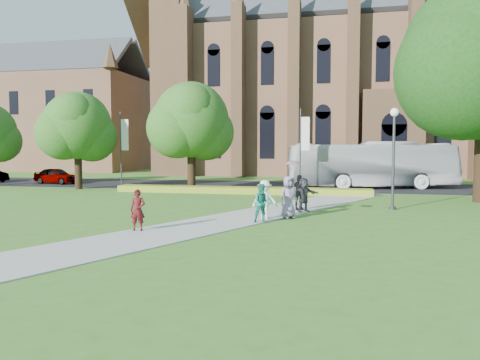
% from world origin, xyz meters
% --- Properties ---
extents(ground, '(160.00, 160.00, 0.00)m').
position_xyz_m(ground, '(0.00, 0.00, 0.00)').
color(ground, '#3C6C20').
rests_on(ground, ground).
extents(road, '(160.00, 10.00, 0.02)m').
position_xyz_m(road, '(0.00, 20.00, 0.01)').
color(road, black).
rests_on(road, ground).
extents(footpath, '(15.58, 28.54, 0.04)m').
position_xyz_m(footpath, '(0.00, 1.00, 0.02)').
color(footpath, '#B2B2A8').
rests_on(footpath, ground).
extents(flower_hedge, '(18.00, 1.40, 0.45)m').
position_xyz_m(flower_hedge, '(-2.00, 13.20, 0.23)').
color(flower_hedge, gold).
rests_on(flower_hedge, ground).
extents(cathedral, '(52.60, 18.25, 28.00)m').
position_xyz_m(cathedral, '(10.00, 39.73, 12.98)').
color(cathedral, brown).
rests_on(cathedral, ground).
extents(building_west, '(22.00, 14.00, 18.30)m').
position_xyz_m(building_west, '(-34.00, 42.00, 9.21)').
color(building_west, brown).
rests_on(building_west, ground).
extents(streetlamp, '(0.44, 0.44, 5.24)m').
position_xyz_m(streetlamp, '(7.50, 6.50, 3.30)').
color(streetlamp, '#38383D').
rests_on(streetlamp, ground).
extents(street_tree_0, '(5.20, 5.20, 7.50)m').
position_xyz_m(street_tree_0, '(-15.00, 14.00, 4.87)').
color(street_tree_0, '#332114').
rests_on(street_tree_0, ground).
extents(street_tree_1, '(5.60, 5.60, 8.05)m').
position_xyz_m(street_tree_1, '(-6.00, 14.50, 5.22)').
color(street_tree_1, '#332114').
rests_on(street_tree_1, ground).
extents(banner_pole_0, '(0.70, 0.10, 6.00)m').
position_xyz_m(banner_pole_0, '(2.11, 15.20, 3.39)').
color(banner_pole_0, '#38383D').
rests_on(banner_pole_0, ground).
extents(banner_pole_1, '(0.70, 0.10, 6.00)m').
position_xyz_m(banner_pole_1, '(-11.89, 15.20, 3.39)').
color(banner_pole_1, '#38383D').
rests_on(banner_pole_1, ground).
extents(tour_coach, '(13.51, 6.01, 3.66)m').
position_xyz_m(tour_coach, '(7.24, 19.51, 1.85)').
color(tour_coach, silver).
rests_on(tour_coach, road).
extents(car_0, '(4.37, 2.42, 1.40)m').
position_xyz_m(car_0, '(-19.76, 18.27, 0.72)').
color(car_0, gray).
rests_on(car_0, road).
extents(pedestrian_0, '(0.63, 0.47, 1.59)m').
position_xyz_m(pedestrian_0, '(-2.76, -2.20, 0.83)').
color(pedestrian_0, '#4C1114').
rests_on(pedestrian_0, footpath).
extents(pedestrian_1, '(0.96, 0.86, 1.64)m').
position_xyz_m(pedestrian_1, '(1.59, 0.72, 0.86)').
color(pedestrian_1, '#187867').
rests_on(pedestrian_1, footpath).
extents(pedestrian_2, '(1.29, 1.05, 1.74)m').
position_xyz_m(pedestrian_2, '(1.55, 1.64, 0.91)').
color(pedestrian_2, white).
rests_on(pedestrian_2, footpath).
extents(pedestrian_3, '(1.14, 0.84, 1.80)m').
position_xyz_m(pedestrian_3, '(2.77, 5.06, 0.94)').
color(pedestrian_3, black).
rests_on(pedestrian_3, footpath).
extents(pedestrian_4, '(1.09, 1.06, 1.89)m').
position_xyz_m(pedestrian_4, '(2.54, 2.30, 0.99)').
color(pedestrian_4, gray).
rests_on(pedestrian_4, footpath).
extents(pedestrian_5, '(1.55, 1.35, 1.69)m').
position_xyz_m(pedestrian_5, '(3.06, 4.43, 0.89)').
color(pedestrian_5, '#26292E').
rests_on(pedestrian_5, footpath).
extents(parasol, '(0.86, 0.86, 0.62)m').
position_xyz_m(parasol, '(2.72, 2.40, 2.24)').
color(parasol, '#E2A0AB').
rests_on(parasol, pedestrian_4).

